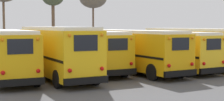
% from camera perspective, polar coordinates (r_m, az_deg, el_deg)
% --- Properties ---
extents(ground_plane, '(160.00, 160.00, 0.00)m').
position_cam_1_polar(ground_plane, '(25.20, -0.27, -3.59)').
color(ground_plane, '#4C4C4F').
extents(school_bus_0, '(2.86, 10.34, 3.12)m').
position_cam_1_polar(school_bus_0, '(22.89, -17.15, -0.27)').
color(school_bus_0, '#EAAA0F').
rests_on(school_bus_0, ground).
extents(school_bus_1, '(2.61, 10.24, 3.32)m').
position_cam_1_polar(school_bus_1, '(22.55, -9.29, 0.05)').
color(school_bus_1, yellow).
rests_on(school_bus_1, ground).
extents(school_bus_2, '(2.65, 10.25, 3.01)m').
position_cam_1_polar(school_bus_2, '(25.37, -4.34, 0.20)').
color(school_bus_2, '#EAAA0F').
rests_on(school_bus_2, ground).
extents(school_bus_3, '(2.69, 10.76, 3.07)m').
position_cam_1_polar(school_bus_3, '(25.08, 3.51, 0.23)').
color(school_bus_3, '#E5A00C').
rests_on(school_bus_3, ground).
extents(school_bus_4, '(2.74, 9.51, 2.95)m').
position_cam_1_polar(school_bus_4, '(26.48, 9.29, 0.21)').
color(school_bus_4, yellow).
rests_on(school_bus_4, ground).
extents(school_bus_5, '(2.93, 10.48, 3.17)m').
position_cam_1_polar(school_bus_5, '(28.85, 13.12, 0.73)').
color(school_bus_5, yellow).
rests_on(school_bus_5, ground).
extents(bare_tree_1, '(2.61, 2.61, 7.84)m').
position_cam_1_polar(bare_tree_1, '(43.67, -9.79, 8.30)').
color(bare_tree_1, brown).
rests_on(bare_tree_1, ground).
extents(fence_line, '(22.74, 0.06, 1.42)m').
position_cam_1_polar(fence_line, '(32.63, -6.96, -0.10)').
color(fence_line, '#939399').
rests_on(fence_line, ground).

